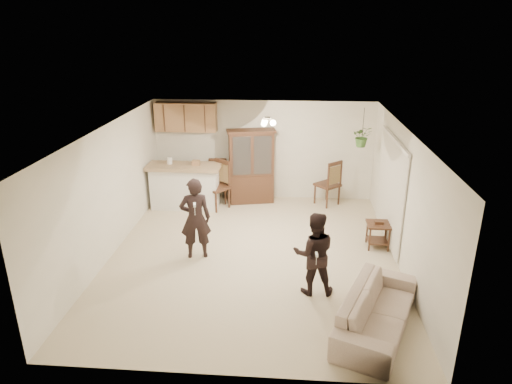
# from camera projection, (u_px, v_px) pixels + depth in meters

# --- Properties ---
(floor) EXTENTS (6.50, 6.50, 0.00)m
(floor) POSITION_uv_depth(u_px,v_px,m) (253.00, 255.00, 8.92)
(floor) COLOR tan
(floor) RESTS_ON ground
(ceiling) EXTENTS (5.50, 6.50, 0.02)m
(ceiling) POSITION_uv_depth(u_px,v_px,m) (252.00, 130.00, 8.05)
(ceiling) COLOR white
(ceiling) RESTS_ON wall_back
(wall_back) EXTENTS (5.50, 0.02, 2.50)m
(wall_back) POSITION_uv_depth(u_px,v_px,m) (263.00, 150.00, 11.52)
(wall_back) COLOR silver
(wall_back) RESTS_ON ground
(wall_front) EXTENTS (5.50, 0.02, 2.50)m
(wall_front) POSITION_uv_depth(u_px,v_px,m) (229.00, 292.00, 5.44)
(wall_front) COLOR silver
(wall_front) RESTS_ON ground
(wall_left) EXTENTS (0.02, 6.50, 2.50)m
(wall_left) POSITION_uv_depth(u_px,v_px,m) (109.00, 192.00, 8.68)
(wall_left) COLOR silver
(wall_left) RESTS_ON ground
(wall_right) EXTENTS (0.02, 6.50, 2.50)m
(wall_right) POSITION_uv_depth(u_px,v_px,m) (403.00, 200.00, 8.28)
(wall_right) COLOR silver
(wall_right) RESTS_ON ground
(breakfast_bar) EXTENTS (1.60, 0.55, 1.00)m
(breakfast_bar) POSITION_uv_depth(u_px,v_px,m) (185.00, 188.00, 11.07)
(breakfast_bar) COLOR silver
(breakfast_bar) RESTS_ON floor
(bar_top) EXTENTS (1.75, 0.70, 0.08)m
(bar_top) POSITION_uv_depth(u_px,v_px,m) (184.00, 167.00, 10.88)
(bar_top) COLOR #9F7C5F
(bar_top) RESTS_ON breakfast_bar
(upper_cabinets) EXTENTS (1.50, 0.34, 0.70)m
(upper_cabinets) POSITION_uv_depth(u_px,v_px,m) (186.00, 117.00, 11.19)
(upper_cabinets) COLOR olive
(upper_cabinets) RESTS_ON wall_back
(vertical_blinds) EXTENTS (0.06, 2.30, 2.10)m
(vertical_blinds) POSITION_uv_depth(u_px,v_px,m) (390.00, 191.00, 9.18)
(vertical_blinds) COLOR beige
(vertical_blinds) RESTS_ON wall_right
(ceiling_fixture) EXTENTS (0.36, 0.36, 0.20)m
(ceiling_fixture) POSITION_uv_depth(u_px,v_px,m) (267.00, 122.00, 9.19)
(ceiling_fixture) COLOR #FFE5BF
(ceiling_fixture) RESTS_ON ceiling
(hanging_plant) EXTENTS (0.43, 0.37, 0.48)m
(hanging_plant) POSITION_uv_depth(u_px,v_px,m) (362.00, 136.00, 10.35)
(hanging_plant) COLOR #305823
(hanging_plant) RESTS_ON ceiling
(plant_cord) EXTENTS (0.01, 0.01, 0.65)m
(plant_cord) POSITION_uv_depth(u_px,v_px,m) (363.00, 122.00, 10.23)
(plant_cord) COLOR #29251E
(plant_cord) RESTS_ON ceiling
(sofa) EXTENTS (1.39, 2.01, 0.73)m
(sofa) POSITION_uv_depth(u_px,v_px,m) (378.00, 307.00, 6.67)
(sofa) COLOR beige
(sofa) RESTS_ON floor
(adult) EXTENTS (0.73, 0.56, 1.80)m
(adult) POSITION_uv_depth(u_px,v_px,m) (195.00, 214.00, 8.58)
(adult) COLOR black
(adult) RESTS_ON floor
(child) EXTENTS (0.68, 0.55, 1.35)m
(child) POSITION_uv_depth(u_px,v_px,m) (314.00, 256.00, 7.49)
(child) COLOR black
(child) RESTS_ON floor
(china_hutch) EXTENTS (1.24, 0.69, 1.85)m
(china_hutch) POSITION_uv_depth(u_px,v_px,m) (251.00, 167.00, 11.31)
(china_hutch) COLOR #321F12
(china_hutch) RESTS_ON floor
(side_table) EXTENTS (0.47, 0.47, 0.57)m
(side_table) POSITION_uv_depth(u_px,v_px,m) (378.00, 235.00, 9.17)
(side_table) COLOR #321F12
(side_table) RESTS_ON floor
(chair_bar) EXTENTS (0.52, 0.52, 1.08)m
(chair_bar) POSITION_uv_depth(u_px,v_px,m) (218.00, 190.00, 11.51)
(chair_bar) COLOR #321F12
(chair_bar) RESTS_ON floor
(chair_hutch_left) EXTENTS (0.73, 0.73, 1.18)m
(chair_hutch_left) POSITION_uv_depth(u_px,v_px,m) (216.00, 195.00, 11.10)
(chair_hutch_left) COLOR #321F12
(chair_hutch_left) RESTS_ON floor
(chair_hutch_right) EXTENTS (0.72, 0.72, 1.15)m
(chair_hutch_right) POSITION_uv_depth(u_px,v_px,m) (327.00, 192.00, 11.34)
(chair_hutch_right) COLOR #321F12
(chair_hutch_right) RESTS_ON floor
(controller_adult) EXTENTS (0.07, 0.14, 0.04)m
(controller_adult) POSITION_uv_depth(u_px,v_px,m) (195.00, 205.00, 8.12)
(controller_adult) COLOR white
(controller_adult) RESTS_ON adult
(controller_child) EXTENTS (0.05, 0.13, 0.04)m
(controller_child) POSITION_uv_depth(u_px,v_px,m) (317.00, 254.00, 7.10)
(controller_child) COLOR white
(controller_child) RESTS_ON child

